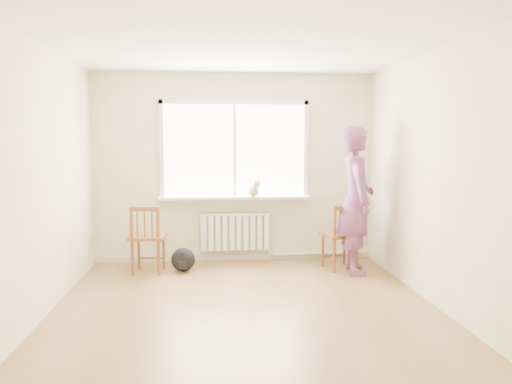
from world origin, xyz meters
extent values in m
plane|color=#96643D|center=(0.00, 0.00, 0.00)|extent=(4.50, 4.50, 0.00)
plane|color=white|center=(0.00, 0.00, 2.70)|extent=(4.50, 4.50, 0.00)
cube|color=beige|center=(0.00, 2.25, 1.35)|extent=(4.00, 0.01, 2.70)
cube|color=white|center=(0.00, 2.23, 1.60)|extent=(2.00, 0.02, 1.30)
cube|color=white|center=(0.00, 2.21, 2.28)|extent=(2.12, 0.05, 0.06)
cube|color=white|center=(-1.03, 2.21, 1.60)|extent=(0.06, 0.05, 1.42)
cube|color=white|center=(1.03, 2.21, 1.60)|extent=(0.06, 0.05, 1.42)
cube|color=white|center=(0.00, 2.21, 1.60)|extent=(0.04, 0.05, 1.30)
cube|color=white|center=(0.00, 2.14, 0.93)|extent=(2.15, 0.22, 0.04)
cube|color=white|center=(0.00, 2.20, 0.43)|extent=(1.00, 0.02, 0.55)
cube|color=white|center=(0.00, 2.15, 0.43)|extent=(1.00, 0.10, 0.51)
cube|color=white|center=(0.00, 2.15, 0.69)|extent=(1.00, 0.12, 0.03)
cylinder|color=silver|center=(1.25, 2.19, 0.08)|extent=(1.40, 0.04, 0.04)
cube|color=beige|center=(0.00, 2.23, 0.04)|extent=(4.00, 0.03, 0.08)
cube|color=brown|center=(-1.18, 1.66, 0.48)|extent=(0.49, 0.47, 0.04)
cylinder|color=brown|center=(-0.99, 1.81, 0.24)|extent=(0.04, 0.04, 0.48)
cylinder|color=brown|center=(-1.33, 1.85, 0.24)|extent=(0.04, 0.04, 0.48)
cylinder|color=brown|center=(-1.03, 1.48, 0.24)|extent=(0.04, 0.04, 0.48)
cylinder|color=brown|center=(-1.36, 1.51, 0.24)|extent=(0.04, 0.04, 0.48)
cylinder|color=brown|center=(-1.03, 1.48, 0.45)|extent=(0.04, 0.04, 0.90)
cylinder|color=brown|center=(-1.36, 1.51, 0.45)|extent=(0.04, 0.04, 0.90)
cube|color=brown|center=(-1.20, 1.49, 0.87)|extent=(0.37, 0.07, 0.06)
cylinder|color=brown|center=(-1.10, 1.48, 0.68)|extent=(0.02, 0.02, 0.36)
cylinder|color=brown|center=(-1.20, 1.49, 0.68)|extent=(0.02, 0.02, 0.36)
cylinder|color=brown|center=(-1.29, 1.50, 0.68)|extent=(0.02, 0.02, 0.36)
cube|color=brown|center=(1.39, 1.60, 0.47)|extent=(0.52, 0.51, 0.04)
cylinder|color=brown|center=(1.51, 1.80, 0.24)|extent=(0.04, 0.04, 0.47)
cylinder|color=brown|center=(1.19, 1.72, 0.24)|extent=(0.04, 0.04, 0.47)
cylinder|color=brown|center=(1.59, 1.48, 0.24)|extent=(0.04, 0.04, 0.47)
cylinder|color=brown|center=(1.27, 1.40, 0.24)|extent=(0.04, 0.04, 0.47)
cylinder|color=brown|center=(1.59, 1.48, 0.44)|extent=(0.04, 0.04, 0.89)
cylinder|color=brown|center=(1.27, 1.40, 0.44)|extent=(0.04, 0.04, 0.89)
cube|color=brown|center=(1.43, 1.44, 0.86)|extent=(0.36, 0.12, 0.06)
cylinder|color=brown|center=(1.52, 1.46, 0.67)|extent=(0.02, 0.02, 0.36)
cylinder|color=brown|center=(1.43, 1.44, 0.67)|extent=(0.02, 0.02, 0.36)
cylinder|color=brown|center=(1.34, 1.41, 0.67)|extent=(0.02, 0.02, 0.36)
imported|color=#AF3A5B|center=(1.55, 1.42, 0.96)|extent=(0.51, 0.73, 1.93)
ellipsoid|color=beige|center=(0.25, 2.07, 1.04)|extent=(0.24, 0.30, 0.19)
sphere|color=beige|center=(0.29, 1.95, 1.14)|extent=(0.10, 0.10, 0.10)
cone|color=beige|center=(0.27, 1.95, 1.19)|extent=(0.03, 0.03, 0.04)
cone|color=beige|center=(0.32, 1.96, 1.19)|extent=(0.03, 0.03, 0.04)
cylinder|color=beige|center=(0.21, 2.19, 0.99)|extent=(0.08, 0.17, 0.02)
cylinder|color=beige|center=(0.26, 1.97, 1.00)|extent=(0.02, 0.02, 0.09)
cylinder|color=beige|center=(0.31, 1.99, 1.00)|extent=(0.02, 0.02, 0.09)
ellipsoid|color=black|center=(-0.72, 1.65, 0.16)|extent=(0.39, 0.35, 0.32)
camera|label=1|loc=(-0.36, -4.92, 1.74)|focal=35.00mm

